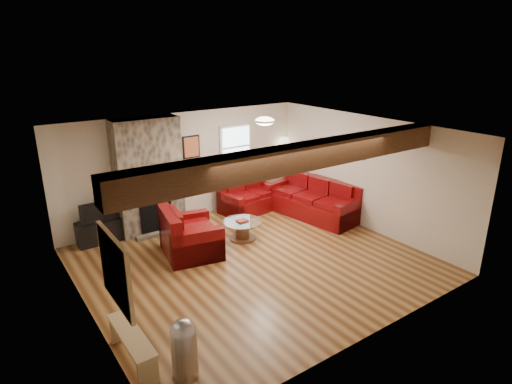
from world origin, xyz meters
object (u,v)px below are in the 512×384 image
tv_cabinet (101,231)px  floor_lamp (284,147)px  sofa_three (312,198)px  television (98,211)px  loveseat (250,196)px  armchair_red (191,232)px  coffee_table (242,230)px

tv_cabinet → floor_lamp: (4.84, 0.02, 1.16)m
sofa_three → television: 4.81m
sofa_three → floor_lamp: size_ratio=1.40×
sofa_three → tv_cabinet: sofa_three is taller
loveseat → television: television is taller
loveseat → floor_lamp: 1.66m
loveseat → armchair_red: bearing=-159.1°
loveseat → coffee_table: 1.67m
tv_cabinet → television: size_ratio=1.24×
sofa_three → tv_cabinet: (-4.59, 1.42, -0.20)m
tv_cabinet → television: bearing=0.0°
loveseat → coffee_table: size_ratio=1.77×
coffee_table → television: bearing=147.8°
sofa_three → coffee_table: bearing=-94.9°
tv_cabinet → floor_lamp: bearing=0.2°
loveseat → tv_cabinet: size_ratio=1.54×
loveseat → tv_cabinet: 3.58m
floor_lamp → sofa_three: bearing=-100.0°
coffee_table → floor_lamp: size_ratio=0.51×
armchair_red → television: armchair_red is taller
tv_cabinet → sofa_three: bearing=-17.2°
coffee_table → tv_cabinet: (-2.49, 1.57, 0.04)m
loveseat → coffee_table: loveseat is taller
tv_cabinet → television: (0.00, 0.00, 0.46)m
coffee_table → floor_lamp: (2.35, 1.59, 1.20)m
sofa_three → tv_cabinet: 4.81m
armchair_red → coffee_table: 1.22m
sofa_three → tv_cabinet: size_ratio=2.40×
loveseat → coffee_table: (-1.07, -1.27, -0.19)m
loveseat → floor_lamp: bearing=6.1°
loveseat → tv_cabinet: (-3.57, 0.30, -0.15)m
coffee_table → armchair_red: bearing=179.1°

